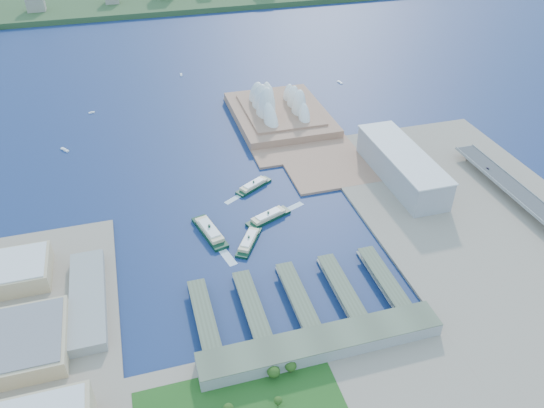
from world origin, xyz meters
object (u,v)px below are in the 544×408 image
object	(u,v)px
ferry_b	(254,184)
ferry_d	(268,215)
car_c	(488,168)
toaster_building	(401,166)
ferry_c	(249,240)
ferry_a	(209,229)
opera_house	(280,98)

from	to	relation	value
ferry_b	ferry_d	bearing A→B (deg)	-31.40
ferry_d	car_c	size ratio (longest dim) A/B	10.96
toaster_building	ferry_c	bearing A→B (deg)	-162.09
ferry_a	car_c	world-z (taller)	car_c
car_c	ferry_b	bearing A→B (deg)	-12.25
ferry_b	car_c	xyz separation A→B (m)	(273.39, -59.37, 10.94)
car_c	ferry_a	bearing A→B (deg)	2.24
opera_house	ferry_a	distance (m)	282.79
ferry_c	ferry_a	bearing A→B (deg)	-4.41
car_c	ferry_d	bearing A→B (deg)	1.11
ferry_b	ferry_c	bearing A→B (deg)	-48.26
toaster_building	car_c	bearing A→B (deg)	-14.41
toaster_building	car_c	distance (m)	104.40
ferry_d	car_c	distance (m)	273.95
ferry_b	ferry_d	size ratio (longest dim) A/B	0.93
ferry_a	ferry_b	xyz separation A→B (m)	(66.06, 72.66, -1.16)
toaster_building	ferry_a	world-z (taller)	toaster_building
ferry_a	ferry_b	world-z (taller)	ferry_a
ferry_b	ferry_d	distance (m)	64.68
ferry_d	ferry_a	bearing A→B (deg)	74.23
opera_house	ferry_b	xyz separation A→B (m)	(-82.39, -166.59, -27.39)
toaster_building	car_c	size ratio (longest dim) A/B	32.23
ferry_a	ferry_c	distance (m)	44.26
ferry_c	car_c	xyz separation A→B (m)	(303.89, 39.63, 10.81)
opera_house	toaster_building	size ratio (longest dim) A/B	1.16
ferry_d	car_c	world-z (taller)	car_c
ferry_a	ferry_c	xyz separation A→B (m)	(35.55, -26.34, -1.04)
toaster_building	ferry_c	xyz separation A→B (m)	(-202.89, -65.59, -15.77)
toaster_building	car_c	xyz separation A→B (m)	(101.00, -25.96, -4.95)
opera_house	ferry_b	world-z (taller)	opera_house
ferry_a	ferry_d	bearing A→B (deg)	-6.87
ferry_d	opera_house	bearing A→B (deg)	-42.37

